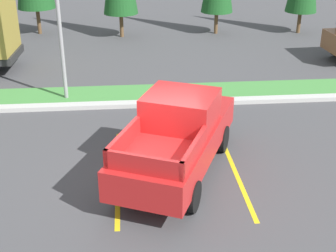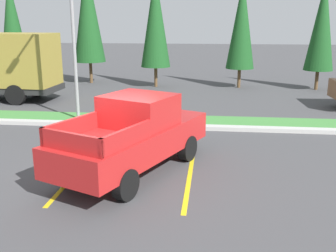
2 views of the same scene
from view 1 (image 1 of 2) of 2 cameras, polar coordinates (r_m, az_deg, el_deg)
ground_plane at (r=12.22m, az=-1.67°, el=-6.60°), size 120.00×120.00×0.00m
parking_line_near at (r=12.55m, az=-6.05°, el=-5.79°), size 0.12×4.80×0.01m
parking_line_far at (r=12.84m, az=7.97°, el=-5.13°), size 0.12×4.80×0.01m
curb_strip at (r=16.64m, az=-2.76°, el=2.70°), size 56.00×0.40×0.15m
grass_median at (r=17.68m, az=-2.92°, el=3.92°), size 56.00×1.80×0.06m
pickup_truck_main at (r=12.15m, az=1.16°, el=-1.17°), size 3.83×5.53×2.10m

